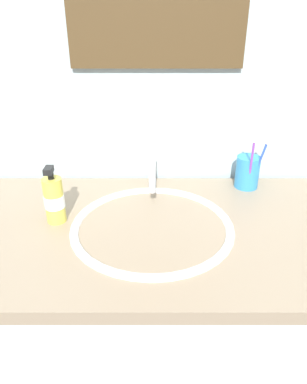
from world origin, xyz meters
TOP-DOWN VIEW (x-y plane):
  - tiled_wall_back at (0.00, 0.35)m, footprint 2.48×0.04m
  - vanity_counter at (0.00, 0.00)m, footprint 1.28×0.61m
  - sink_basin at (-0.01, 0.00)m, footprint 0.44×0.44m
  - faucet at (-0.01, 0.21)m, footprint 0.02×0.17m
  - toothbrush_cup at (0.29, 0.24)m, footprint 0.08×0.08m
  - toothbrush_purple at (0.29, 0.20)m, footprint 0.02×0.04m
  - toothbrush_blue at (0.32, 0.21)m, footprint 0.04×0.05m
  - soap_dispenser at (-0.28, 0.03)m, footprint 0.05×0.06m

SIDE VIEW (x-z plane):
  - vanity_counter at x=0.00m, z-range 0.00..0.84m
  - sink_basin at x=-0.01m, z-range 0.74..0.86m
  - toothbrush_cup at x=0.29m, z-range 0.84..0.94m
  - soap_dispenser at x=-0.28m, z-range 0.82..0.99m
  - faucet at x=-0.01m, z-range 0.84..0.98m
  - toothbrush_blue at x=0.32m, z-range 0.86..1.04m
  - toothbrush_purple at x=0.29m, z-range 0.86..1.05m
  - tiled_wall_back at x=0.00m, z-range 0.00..2.40m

